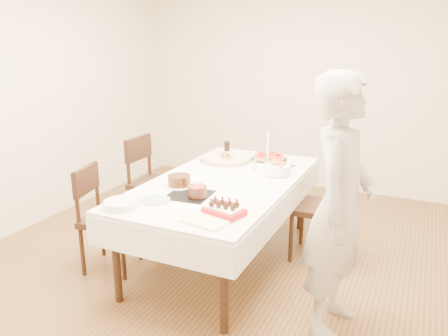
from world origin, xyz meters
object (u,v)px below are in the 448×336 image
at_px(chair_left_dessert, 110,218).
at_px(birthday_cake, 197,187).
at_px(pizza_pepperoni, 269,157).
at_px(strawberry_box, 224,210).
at_px(layer_cake, 179,181).
at_px(cola_glass, 227,146).
at_px(dining_table, 224,220).
at_px(pasta_bowl, 277,169).
at_px(chair_left_savory, 157,184).
at_px(person, 340,207).
at_px(pizza_white, 226,159).
at_px(taper_candle, 268,149).
at_px(chair_right_savory, 319,208).

distance_m(chair_left_dessert, birthday_cake, 0.91).
bearing_deg(chair_left_dessert, birthday_cake, 169.55).
distance_m(pizza_pepperoni, strawberry_box, 1.53).
relative_size(layer_cake, birthday_cake, 1.61).
height_order(pizza_pepperoni, cola_glass, cola_glass).
relative_size(dining_table, layer_cake, 9.00).
bearing_deg(pasta_bowl, chair_left_savory, -179.32).
xyz_separation_m(dining_table, pasta_bowl, (0.36, 0.35, 0.42)).
bearing_deg(person, pasta_bowl, 43.21).
relative_size(chair_left_dessert, birthday_cake, 6.13).
height_order(pizza_white, cola_glass, cola_glass).
distance_m(chair_left_savory, pasta_bowl, 1.32).
relative_size(taper_candle, strawberry_box, 1.21).
distance_m(dining_table, person, 1.30).
xyz_separation_m(pizza_pepperoni, birthday_cake, (-0.12, -1.30, 0.06)).
bearing_deg(pasta_bowl, chair_left_dessert, -143.03).
bearing_deg(dining_table, pasta_bowl, 44.14).
bearing_deg(taper_candle, chair_right_savory, -19.65).
relative_size(layer_cake, strawberry_box, 0.88).
bearing_deg(layer_cake, cola_glass, 96.89).
bearing_deg(dining_table, chair_right_savory, 28.59).
distance_m(chair_right_savory, layer_cake, 1.27).
xyz_separation_m(pizza_white, pasta_bowl, (0.60, -0.21, 0.03)).
bearing_deg(strawberry_box, birthday_cake, 146.27).
relative_size(pizza_white, birthday_cake, 3.52).
xyz_separation_m(pizza_white, birthday_cake, (0.24, -1.05, 0.06)).
distance_m(dining_table, pasta_bowl, 0.65).
xyz_separation_m(chair_left_savory, birthday_cake, (0.93, -0.82, 0.35)).
xyz_separation_m(pasta_bowl, strawberry_box, (-0.03, -1.05, -0.01)).
bearing_deg(chair_right_savory, pasta_bowl, -172.44).
relative_size(chair_left_dessert, cola_glass, 8.37).
relative_size(dining_table, pasta_bowl, 8.70).
distance_m(chair_right_savory, pizza_white, 1.04).
bearing_deg(person, chair_left_savory, 70.66).
distance_m(layer_cake, birthday_cake, 0.31).
distance_m(pizza_pepperoni, birthday_cake, 1.31).
height_order(pizza_pepperoni, strawberry_box, strawberry_box).
bearing_deg(chair_left_savory, chair_right_savory, -177.75).
height_order(person, pizza_white, person).
height_order(dining_table, pizza_white, pizza_white).
distance_m(chair_left_dessert, strawberry_box, 1.20).
relative_size(dining_table, chair_right_savory, 2.25).
height_order(chair_right_savory, pizza_pepperoni, chair_right_savory).
height_order(chair_left_savory, layer_cake, chair_left_savory).
distance_m(person, taper_candle, 1.45).
height_order(pizza_white, taper_candle, taper_candle).
distance_m(cola_glass, birthday_cake, 1.50).
bearing_deg(pizza_pepperoni, pasta_bowl, -63.21).
height_order(taper_candle, layer_cake, taper_candle).
bearing_deg(pizza_white, chair_left_savory, -161.39).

